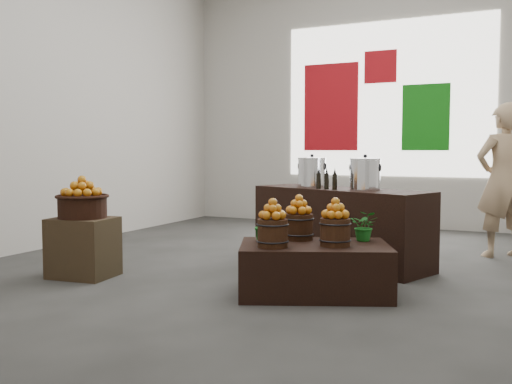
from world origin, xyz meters
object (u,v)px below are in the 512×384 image
at_px(stock_pot_center, 365,175).
at_px(shopper, 503,180).
at_px(stock_pot_left, 312,173).
at_px(wicker_basket, 82,207).
at_px(display_table, 314,269).
at_px(counter, 340,226).
at_px(crate, 83,247).

distance_m(stock_pot_center, shopper, 1.78).
relative_size(stock_pot_left, stock_pot_center, 1.00).
relative_size(stock_pot_center, shopper, 0.17).
bearing_deg(stock_pot_left, wicker_basket, -132.37).
xyz_separation_m(stock_pot_left, stock_pot_center, (0.66, -0.26, 0.00)).
xyz_separation_m(wicker_basket, display_table, (2.20, 0.32, -0.45)).
height_order(display_table, counter, counter).
xyz_separation_m(wicker_basket, counter, (2.01, 1.65, -0.27)).
bearing_deg(wicker_basket, crate, 0.00).
bearing_deg(wicker_basket, display_table, 8.31).
distance_m(crate, counter, 2.60).
distance_m(wicker_basket, counter, 2.61).
bearing_deg(wicker_basket, stock_pot_center, 33.75).
distance_m(crate, wicker_basket, 0.38).
bearing_deg(stock_pot_center, display_table, -94.72).
distance_m(crate, stock_pot_left, 2.52).
xyz_separation_m(stock_pot_left, shopper, (1.89, 1.02, -0.09)).
bearing_deg(shopper, stock_pot_center, 11.88).
height_order(wicker_basket, stock_pot_left, stock_pot_left).
bearing_deg(stock_pot_left, counter, -21.39).
xyz_separation_m(crate, stock_pot_center, (2.30, 1.54, 0.67)).
bearing_deg(counter, display_table, -60.50).
relative_size(wicker_basket, display_table, 0.37).
distance_m(crate, stock_pot_center, 2.84).
xyz_separation_m(wicker_basket, shopper, (3.53, 2.81, 0.20)).
height_order(wicker_basket, shopper, shopper).
bearing_deg(counter, stock_pot_left, -180.00).
height_order(wicker_basket, stock_pot_center, stock_pot_center).
bearing_deg(stock_pot_center, wicker_basket, -146.25).
relative_size(crate, wicker_basket, 1.25).
bearing_deg(display_table, shopper, 38.50).
relative_size(wicker_basket, stock_pot_left, 1.49).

